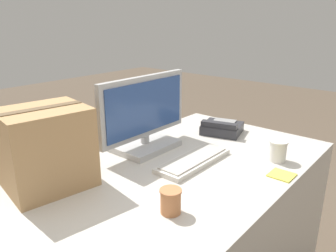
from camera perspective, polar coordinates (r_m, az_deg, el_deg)
The scene contains 8 objects.
office_desk at distance 1.59m, azimuth -1.53°, elevation -20.99°, with size 1.80×0.90×0.74m.
monitor at distance 1.63m, azimuth -4.08°, elevation 1.33°, with size 0.56×0.24×0.37m.
keyboard at distance 1.52m, azimuth 4.46°, elevation -5.98°, with size 0.41×0.14×0.03m.
desk_phone at distance 1.92m, azimuth 9.36°, elevation -0.29°, with size 0.25×0.26×0.08m.
paper_cup_left at distance 1.14m, azimuth 0.47°, elevation -12.94°, with size 0.08×0.08×0.09m.
paper_cup_right at distance 1.61m, azimuth 18.56°, elevation -4.10°, with size 0.09×0.09×0.10m.
cardboard_box at distance 1.35m, azimuth -20.43°, elevation -3.64°, with size 0.35×0.31×0.32m.
sticky_note_pad at distance 1.48m, azimuth 19.18°, elevation -8.07°, with size 0.10×0.10×0.01m.
Camera 1 is at (-0.91, -0.83, 1.38)m, focal length 35.00 mm.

